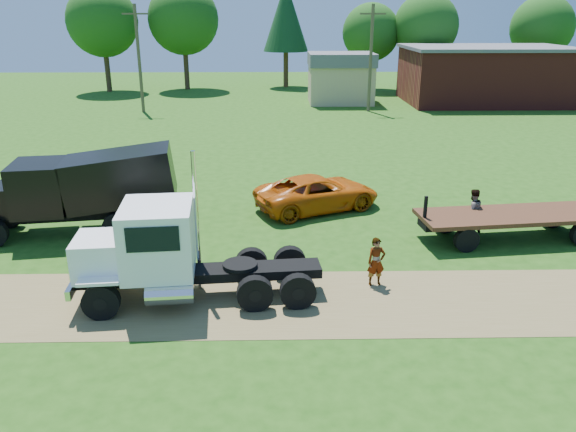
{
  "coord_description": "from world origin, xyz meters",
  "views": [
    {
      "loc": [
        -2.14,
        -15.17,
        8.33
      ],
      "look_at": [
        -1.79,
        3.31,
        1.6
      ],
      "focal_mm": 35.0,
      "sensor_mm": 36.0,
      "label": 1
    }
  ],
  "objects_px": {
    "black_dump_truck": "(84,187)",
    "spectator_a": "(376,262)",
    "orange_pickup": "(318,193)",
    "white_semi_tractor": "(162,253)",
    "flatbed_trailer": "(513,219)"
  },
  "relations": [
    {
      "from": "orange_pickup",
      "to": "spectator_a",
      "type": "bearing_deg",
      "value": 165.89
    },
    {
      "from": "black_dump_truck",
      "to": "spectator_a",
      "type": "bearing_deg",
      "value": -33.07
    },
    {
      "from": "white_semi_tractor",
      "to": "spectator_a",
      "type": "bearing_deg",
      "value": 1.73
    },
    {
      "from": "orange_pickup",
      "to": "spectator_a",
      "type": "height_order",
      "value": "spectator_a"
    },
    {
      "from": "flatbed_trailer",
      "to": "spectator_a",
      "type": "distance_m",
      "value": 7.09
    },
    {
      "from": "white_semi_tractor",
      "to": "flatbed_trailer",
      "type": "height_order",
      "value": "white_semi_tractor"
    },
    {
      "from": "white_semi_tractor",
      "to": "black_dump_truck",
      "type": "distance_m",
      "value": 7.04
    },
    {
      "from": "white_semi_tractor",
      "to": "orange_pickup",
      "type": "bearing_deg",
      "value": 52.36
    },
    {
      "from": "spectator_a",
      "to": "orange_pickup",
      "type": "bearing_deg",
      "value": 89.97
    },
    {
      "from": "flatbed_trailer",
      "to": "black_dump_truck",
      "type": "bearing_deg",
      "value": 169.9
    },
    {
      "from": "orange_pickup",
      "to": "flatbed_trailer",
      "type": "distance_m",
      "value": 8.17
    },
    {
      "from": "spectator_a",
      "to": "black_dump_truck",
      "type": "bearing_deg",
      "value": 145.07
    },
    {
      "from": "black_dump_truck",
      "to": "spectator_a",
      "type": "distance_m",
      "value": 11.85
    },
    {
      "from": "white_semi_tractor",
      "to": "black_dump_truck",
      "type": "height_order",
      "value": "white_semi_tractor"
    },
    {
      "from": "white_semi_tractor",
      "to": "spectator_a",
      "type": "xyz_separation_m",
      "value": [
        6.62,
        0.8,
        -0.73
      ]
    }
  ]
}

